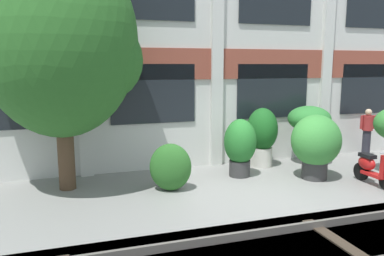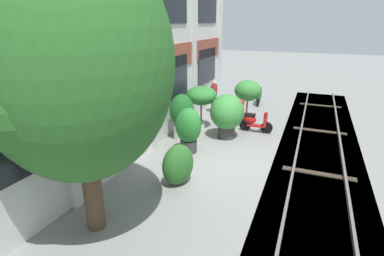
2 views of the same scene
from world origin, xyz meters
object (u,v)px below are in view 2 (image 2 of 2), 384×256
Objects in this scene: potted_plant_glazed_jar at (188,128)px; scooter_second_parked at (254,122)px; broadleaf_tree at (77,68)px; resident_by_doorway at (214,96)px; potted_plant_terracotta_small at (248,91)px; potted_plant_ribbed_drum at (227,114)px; scooter_near_curb at (259,97)px; potted_plant_square_trough at (239,106)px; topiary_hedge at (178,165)px; potted_plant_fluted_column at (182,114)px; potted_plant_tall_urn at (201,96)px.

scooter_second_parked is at bearing -30.47° from potted_plant_glazed_jar.
broadleaf_tree is 3.71× the size of potted_plant_glazed_jar.
scooter_second_parked is at bearing -27.88° from resident_by_doorway.
potted_plant_terracotta_small is 1.08× the size of potted_plant_ribbed_drum.
potted_plant_ribbed_drum reaches higher than scooter_near_curb.
potted_plant_glazed_jar reaches higher than potted_plant_square_trough.
scooter_near_curb is at bearing -2.90° from topiary_hedge.
potted_plant_fluted_column is at bearing 22.38° from topiary_hedge.
resident_by_doorway is 7.28m from topiary_hedge.
topiary_hedge is (-7.86, -0.21, 0.34)m from potted_plant_square_trough.
topiary_hedge is (-2.14, -0.59, -0.29)m from potted_plant_glazed_jar.
resident_by_doorway is (3.17, 1.59, -0.12)m from potted_plant_ribbed_drum.
resident_by_doorway is at bearing 26.58° from potted_plant_ribbed_drum.
potted_plant_square_trough is at bearing -13.38° from potted_plant_fluted_column.
potted_plant_square_trough is at bearing 27.04° from potted_plant_terracotta_small.
potted_plant_square_trough is 0.49× the size of potted_plant_glazed_jar.
topiary_hedge is (-6.44, 0.52, -0.81)m from potted_plant_terracotta_small.
broadleaf_tree is at bearing 159.73° from topiary_hedge.
potted_plant_tall_urn is 1.04× the size of potted_plant_ribbed_drum.
broadleaf_tree reaches higher than potted_plant_square_trough.
broadleaf_tree is at bearing 176.19° from potted_plant_square_trough.
potted_plant_square_trough is 0.57× the size of scooter_second_parked.
potted_plant_terracotta_small reaches higher than potted_plant_glazed_jar.
potted_plant_fluted_column reaches higher than potted_plant_glazed_jar.
broadleaf_tree is at bearing 176.13° from potted_plant_glazed_jar.
broadleaf_tree is 5.07× the size of topiary_hedge.
topiary_hedge is at bearing -20.27° from broadleaf_tree.
potted_plant_tall_urn reaches higher than potted_plant_fluted_column.
potted_plant_tall_urn reaches higher than potted_plant_ribbed_drum.
scooter_near_curb is (7.44, -1.07, -0.45)m from potted_plant_glazed_jar.
scooter_second_parked is at bearing -178.86° from scooter_near_curb.
potted_plant_square_trough is 1.86m from scooter_near_curb.
potted_plant_ribbed_drum is at bearing -128.48° from scooter_second_parked.
scooter_second_parked is at bearing -153.92° from potted_plant_square_trough.
potted_plant_fluted_column is (-3.23, 1.84, -0.41)m from potted_plant_terracotta_small.
broadleaf_tree is 10.83m from potted_plant_square_trough.
potted_plant_glazed_jar is at bearing 176.24° from potted_plant_square_trough.
potted_plant_ribbed_drum is 5.63m from scooter_near_curb.
potted_plant_glazed_jar is (4.58, -0.31, -2.66)m from broadleaf_tree.
potted_plant_terracotta_small is 1.17× the size of resident_by_doorway.
potted_plant_glazed_jar is 2.24m from topiary_hedge.
topiary_hedge is at bearing -102.32° from scooter_second_parked.
potted_plant_ribbed_drum is 1.08× the size of resident_by_doorway.
scooter_near_curb is 1.17× the size of topiary_hedge.
broadleaf_tree is 9.96m from resident_by_doorway.
potted_plant_fluted_column is (-4.66, 1.11, 0.75)m from potted_plant_square_trough.
scooter_near_curb is (4.91, -1.56, -0.98)m from potted_plant_tall_urn.
potted_plant_glazed_jar reaches higher than topiary_hedge.
scooter_second_parked is at bearing -15.19° from broadleaf_tree.
broadleaf_tree reaches higher than potted_plant_terracotta_small.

